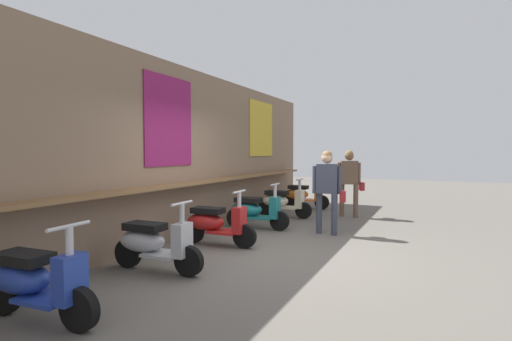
{
  "coord_description": "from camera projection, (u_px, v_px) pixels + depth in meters",
  "views": [
    {
      "loc": [
        -5.52,
        -2.37,
        1.62
      ],
      "look_at": [
        2.45,
        1.42,
        1.18
      ],
      "focal_mm": 26.63,
      "sensor_mm": 36.0,
      "label": 1
    }
  ],
  "objects": [
    {
      "name": "market_stall_facade",
      "position": [
        168.0,
        153.0,
        6.85
      ],
      "size": [
        12.67,
        0.61,
        3.21
      ],
      "color": "#7F6651",
      "rests_on": "ground_plane"
    },
    {
      "name": "scooter_silver",
      "position": [
        152.0,
        243.0,
        5.13
      ],
      "size": [
        0.46,
        1.4,
        0.97
      ],
      "rotation": [
        0.0,
        0.0,
        -1.53
      ],
      "color": "#B2B5BA",
      "rests_on": "ground_plane"
    },
    {
      "name": "shopper_with_handbag",
      "position": [
        350.0,
        177.0,
        9.4
      ],
      "size": [
        0.44,
        0.65,
        1.66
      ],
      "rotation": [
        0.0,
        0.0,
        0.37
      ],
      "color": "brown",
      "rests_on": "ground_plane"
    },
    {
      "name": "ground_plane",
      "position": [
        270.0,
        253.0,
        6.07
      ],
      "size": [
        35.46,
        35.46,
        0.0
      ],
      "primitive_type": "plane",
      "color": "#605B54"
    },
    {
      "name": "scooter_blue",
      "position": [
        33.0,
        281.0,
        3.61
      ],
      "size": [
        0.49,
        1.4,
        0.97
      ],
      "rotation": [
        0.0,
        0.0,
        -1.51
      ],
      "color": "#233D9E",
      "rests_on": "ground_plane"
    },
    {
      "name": "scooter_red",
      "position": [
        214.0,
        223.0,
        6.56
      ],
      "size": [
        0.47,
        1.4,
        0.97
      ],
      "rotation": [
        0.0,
        0.0,
        -1.52
      ],
      "color": "red",
      "rests_on": "ground_plane"
    },
    {
      "name": "shopper_browsing",
      "position": [
        328.0,
        184.0,
        7.4
      ],
      "size": [
        0.35,
        0.65,
        1.64
      ],
      "rotation": [
        0.0,
        0.0,
        0.18
      ],
      "color": "#383D4C",
      "rests_on": "ground_plane"
    },
    {
      "name": "scooter_cream",
      "position": [
        281.0,
        201.0,
        9.4
      ],
      "size": [
        0.46,
        1.4,
        0.97
      ],
      "rotation": [
        0.0,
        0.0,
        -1.58
      ],
      "color": "beige",
      "rests_on": "ground_plane"
    },
    {
      "name": "scooter_orange",
      "position": [
        302.0,
        195.0,
        10.87
      ],
      "size": [
        0.46,
        1.4,
        0.97
      ],
      "rotation": [
        0.0,
        0.0,
        -1.57
      ],
      "color": "orange",
      "rests_on": "ground_plane"
    },
    {
      "name": "scooter_teal",
      "position": [
        254.0,
        210.0,
        7.98
      ],
      "size": [
        0.46,
        1.4,
        0.97
      ],
      "rotation": [
        0.0,
        0.0,
        -1.53
      ],
      "color": "#197075",
      "rests_on": "ground_plane"
    }
  ]
}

